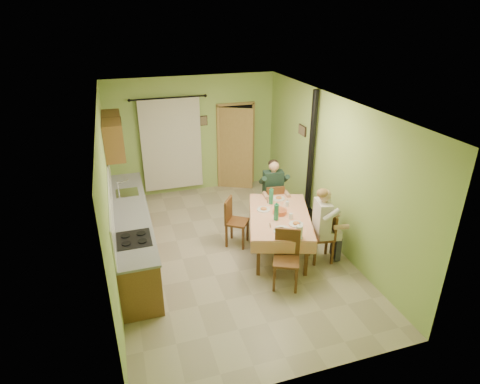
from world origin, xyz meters
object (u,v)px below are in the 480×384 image
object	(u,v)px
dining_table	(279,233)
chair_right	(322,246)
chair_left	(236,231)
man_far	(273,186)
stove_flue	(309,178)
chair_far	(273,212)
man_right	(324,217)
chair_near	(286,270)

from	to	relation	value
dining_table	chair_right	bearing A→B (deg)	-20.94
chair_right	chair_left	distance (m)	1.64
man_far	stove_flue	distance (m)	0.76
chair_far	man_right	size ratio (longest dim) A/B	0.66
chair_far	chair_left	world-z (taller)	chair_left
dining_table	chair_near	size ratio (longest dim) A/B	2.11
chair_far	stove_flue	bearing A→B (deg)	-3.31
chair_left	man_far	bearing A→B (deg)	152.74
dining_table	man_right	xyz separation A→B (m)	(0.61, -0.51, 0.50)
chair_far	stove_flue	distance (m)	1.04
chair_far	chair_right	xyz separation A→B (m)	(0.35, -1.50, 0.00)
dining_table	chair_left	xyz separation A→B (m)	(-0.68, 0.47, -0.09)
dining_table	man_far	distance (m)	1.15
chair_near	chair_left	bearing A→B (deg)	-49.56
dining_table	chair_near	xyz separation A→B (m)	(-0.29, -0.99, -0.09)
dining_table	chair_left	size ratio (longest dim) A/B	2.17
chair_right	stove_flue	distance (m)	1.60
chair_far	man_far	size ratio (longest dim) A/B	0.66
chair_right	chair_far	bearing A→B (deg)	22.59
dining_table	chair_right	distance (m)	0.81
chair_left	chair_far	bearing A→B (deg)	152.22
chair_near	stove_flue	world-z (taller)	stove_flue
chair_far	man_far	distance (m)	0.59
dining_table	chair_left	bearing A→B (deg)	163.70
chair_left	stove_flue	xyz separation A→B (m)	(1.69, 0.39, 0.74)
chair_left	man_far	distance (m)	1.25
stove_flue	chair_near	bearing A→B (deg)	-124.94
man_far	man_right	size ratio (longest dim) A/B	1.00
man_right	dining_table	bearing A→B (deg)	59.73
chair_near	chair_left	xyz separation A→B (m)	(-0.39, 1.46, -0.00)
dining_table	chair_right	xyz separation A→B (m)	(0.62, -0.51, -0.09)
chair_near	chair_far	bearing A→B (deg)	-80.47
chair_far	chair_right	distance (m)	1.54
dining_table	chair_right	size ratio (longest dim) A/B	2.19
chair_left	stove_flue	size ratio (longest dim) A/B	0.34
stove_flue	dining_table	bearing A→B (deg)	-139.33
dining_table	man_far	size ratio (longest dim) A/B	1.47
chair_near	man_far	bearing A→B (deg)	-80.41
chair_right	man_right	size ratio (longest dim) A/B	0.67
man_right	chair_far	bearing A→B (deg)	22.16
dining_table	stove_flue	size ratio (longest dim) A/B	0.73
chair_far	man_right	xyz separation A→B (m)	(0.34, -1.50, 0.59)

